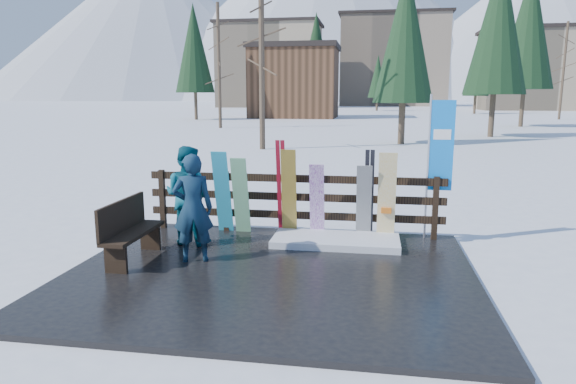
% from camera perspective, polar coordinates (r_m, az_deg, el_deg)
% --- Properties ---
extents(ground, '(700.00, 700.00, 0.00)m').
position_cam_1_polar(ground, '(7.76, -1.97, -9.35)').
color(ground, white).
rests_on(ground, ground).
extents(deck, '(6.00, 5.00, 0.08)m').
position_cam_1_polar(deck, '(7.75, -1.97, -9.07)').
color(deck, black).
rests_on(deck, ground).
extents(fence, '(5.60, 0.10, 1.15)m').
position_cam_1_polar(fence, '(9.65, 0.56, -0.78)').
color(fence, black).
rests_on(fence, deck).
extents(snow_patch, '(2.21, 1.00, 0.12)m').
position_cam_1_polar(snow_patch, '(9.12, 5.33, -5.39)').
color(snow_patch, white).
rests_on(snow_patch, deck).
extents(bench, '(0.41, 1.50, 0.97)m').
position_cam_1_polar(bench, '(8.46, -17.26, -3.92)').
color(bench, black).
rests_on(bench, deck).
extents(snowboard_0, '(0.29, 0.42, 1.58)m').
position_cam_1_polar(snowboard_0, '(9.70, -7.29, -0.03)').
color(snowboard_0, '#2AA8CA').
rests_on(snowboard_0, deck).
extents(snowboard_1, '(0.29, 0.37, 1.46)m').
position_cam_1_polar(snowboard_1, '(9.62, -5.27, -0.43)').
color(snowboard_1, silver).
rests_on(snowboard_1, deck).
extents(snowboard_2, '(0.27, 0.24, 1.63)m').
position_cam_1_polar(snowboard_2, '(9.42, 0.11, -0.12)').
color(snowboard_2, yellow).
rests_on(snowboard_2, deck).
extents(snowboard_3, '(0.26, 0.34, 1.38)m').
position_cam_1_polar(snowboard_3, '(9.37, 3.23, -0.97)').
color(snowboard_3, white).
rests_on(snowboard_3, deck).
extents(snowboard_4, '(0.27, 0.34, 1.37)m').
position_cam_1_polar(snowboard_4, '(9.32, 8.43, -1.14)').
color(snowboard_4, black).
rests_on(snowboard_4, deck).
extents(snowboard_5, '(0.32, 0.24, 1.60)m').
position_cam_1_polar(snowboard_5, '(9.30, 10.91, -0.52)').
color(snowboard_5, white).
rests_on(snowboard_5, deck).
extents(ski_pair_a, '(0.16, 0.32, 1.79)m').
position_cam_1_polar(ski_pair_a, '(9.49, -0.73, 0.48)').
color(ski_pair_a, maroon).
rests_on(ski_pair_a, deck).
extents(ski_pair_b, '(0.17, 0.26, 1.64)m').
position_cam_1_polar(ski_pair_b, '(9.36, 8.98, -0.26)').
color(ski_pair_b, black).
rests_on(ski_pair_b, deck).
extents(rental_flag, '(0.45, 0.04, 2.60)m').
position_cam_1_polar(rental_flag, '(9.52, 16.36, 4.39)').
color(rental_flag, silver).
rests_on(rental_flag, deck).
extents(person_front, '(0.72, 0.58, 1.71)m').
position_cam_1_polar(person_front, '(8.11, -10.52, -1.77)').
color(person_front, '#143A4F').
rests_on(person_front, deck).
extents(person_back, '(0.94, 0.78, 1.73)m').
position_cam_1_polar(person_back, '(9.13, -11.13, -0.35)').
color(person_back, '#094D60').
rests_on(person_back, deck).
extents(resort_buildings, '(73.00, 87.60, 22.60)m').
position_cam_1_polar(resort_buildings, '(122.76, 9.43, 13.89)').
color(resort_buildings, tan).
rests_on(resort_buildings, ground).
extents(trees, '(42.27, 68.77, 12.70)m').
position_cam_1_polar(trees, '(56.81, 10.35, 13.58)').
color(trees, '#382B1E').
rests_on(trees, ground).
extents(mountains, '(520.00, 260.00, 120.00)m').
position_cam_1_polar(mountains, '(339.12, 7.66, 18.66)').
color(mountains, white).
rests_on(mountains, ground).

